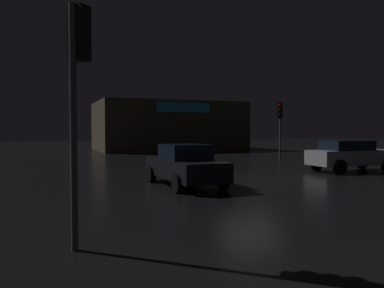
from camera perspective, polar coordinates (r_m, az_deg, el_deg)
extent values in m
plane|color=black|center=(15.98, 8.64, -5.28)|extent=(120.00, 120.00, 0.00)
cube|color=brown|center=(39.99, -3.72, 2.64)|extent=(14.20, 9.70, 4.85)
cube|color=#33CCF2|center=(35.32, -1.27, 5.45)|extent=(5.13, 0.24, 0.88)
cylinder|color=#595B60|center=(6.75, -17.19, 2.27)|extent=(0.12, 0.12, 4.15)
cube|color=black|center=(7.06, -16.44, 15.45)|extent=(0.41, 0.41, 0.94)
sphere|color=black|center=(7.24, -15.58, 17.40)|extent=(0.20, 0.20, 0.20)
sphere|color=black|center=(7.17, -15.56, 15.23)|extent=(0.20, 0.20, 0.20)
sphere|color=#19D13F|center=(7.11, -15.53, 13.03)|extent=(0.20, 0.20, 0.20)
cylinder|color=#595B60|center=(26.38, 12.96, 1.82)|extent=(0.12, 0.12, 3.89)
cube|color=black|center=(26.26, 12.95, 4.93)|extent=(0.41, 0.41, 1.04)
sphere|color=red|center=(26.12, 12.91, 5.63)|extent=(0.20, 0.20, 0.20)
sphere|color=black|center=(26.10, 12.91, 4.94)|extent=(0.20, 0.20, 0.20)
sphere|color=black|center=(26.09, 12.90, 4.26)|extent=(0.20, 0.20, 0.20)
cube|color=black|center=(14.08, -1.09, -3.62)|extent=(1.83, 4.36, 0.67)
cube|color=black|center=(13.99, -1.01, -1.17)|extent=(1.57, 1.80, 0.55)
cylinder|color=black|center=(15.16, -6.07, -4.49)|extent=(0.24, 0.63, 0.62)
cylinder|color=black|center=(15.74, -0.25, -4.24)|extent=(0.24, 0.63, 0.62)
cylinder|color=black|center=(12.51, -2.15, -5.89)|extent=(0.24, 0.63, 0.62)
cylinder|color=black|center=(13.20, 4.64, -5.47)|extent=(0.24, 0.63, 0.62)
cube|color=#B7B7BF|center=(20.52, 22.63, -1.83)|extent=(4.38, 1.82, 0.72)
cube|color=black|center=(20.27, 21.95, -0.17)|extent=(2.29, 1.59, 0.48)
cylinder|color=black|center=(22.13, 23.90, -2.50)|extent=(0.68, 0.24, 0.68)
cylinder|color=black|center=(20.28, 18.01, -2.83)|extent=(0.68, 0.24, 0.68)
cylinder|color=black|center=(18.97, 21.12, -3.20)|extent=(0.68, 0.24, 0.68)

